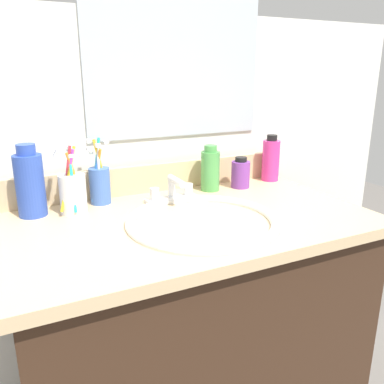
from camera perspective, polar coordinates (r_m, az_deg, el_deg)
name	(u,v)px	position (r m, az deg, el deg)	size (l,w,h in m)	color
vanity_cabinet	(191,338)	(1.27, -0.09, -20.13)	(0.92, 0.53, 0.71)	#382316
countertop	(191,222)	(1.09, -0.09, -4.29)	(0.96, 0.57, 0.03)	#D1B284
backsplash	(155,178)	(1.31, -5.36, 2.06)	(0.96, 0.02, 0.09)	#D1B284
back_wall	(149,212)	(1.41, -6.11, -2.80)	(2.06, 0.04, 1.30)	silver
mirror_panel	(176,47)	(1.34, -2.26, 19.93)	(0.60, 0.01, 0.56)	#B2BCC6
sink_basin	(202,233)	(1.05, 1.47, -5.91)	(0.40, 0.40, 0.11)	white
faucet	(172,193)	(1.20, -2.79, -0.12)	(0.16, 0.10, 0.08)	silver
bottle_cream_purple	(241,174)	(1.35, 6.92, 2.63)	(0.06, 0.06, 0.10)	#7A3899
bottle_toner_green	(210,170)	(1.31, 2.62, 3.20)	(0.06, 0.06, 0.15)	#4C9E4C
bottle_soap_pink	(271,160)	(1.46, 11.15, 4.56)	(0.06, 0.06, 0.16)	#D8338C
bottle_shampoo_blue	(30,183)	(1.15, -22.08, 1.15)	(0.07, 0.07, 0.20)	#2D4CB2
cup_blue_plastic	(100,183)	(1.21, -13.02, 1.30)	(0.07, 0.08, 0.20)	#3F66B7
cup_white_ceramic	(73,192)	(1.14, -16.63, 0.03)	(0.08, 0.08, 0.19)	white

